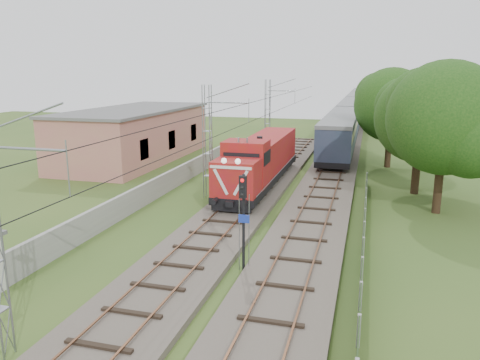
% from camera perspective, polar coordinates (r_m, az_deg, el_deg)
% --- Properties ---
extents(ground, '(140.00, 140.00, 0.00)m').
position_cam_1_polar(ground, '(22.32, -6.82, -10.50)').
color(ground, '#34531F').
rests_on(ground, ground).
extents(track_main, '(4.20, 70.00, 0.45)m').
position_cam_1_polar(track_main, '(28.43, -1.49, -4.74)').
color(track_main, '#6B6054').
rests_on(track_main, ground).
extents(track_side, '(4.20, 80.00, 0.45)m').
position_cam_1_polar(track_side, '(39.94, 10.89, 0.30)').
color(track_side, '#6B6054').
rests_on(track_side, ground).
extents(catenary, '(3.31, 70.00, 8.00)m').
position_cam_1_polar(catenary, '(33.08, -3.90, 4.67)').
color(catenary, gray).
rests_on(catenary, ground).
extents(boundary_wall, '(0.25, 40.00, 1.50)m').
position_cam_1_polar(boundary_wall, '(35.04, -9.31, -0.49)').
color(boundary_wall, '#9E9E99').
rests_on(boundary_wall, ground).
extents(station_building, '(8.40, 20.40, 5.22)m').
position_cam_1_polar(station_building, '(49.01, -12.62, 5.49)').
color(station_building, tan).
rests_on(station_building, ground).
extents(fence, '(0.12, 32.00, 1.20)m').
position_cam_1_polar(fence, '(23.40, 14.77, -8.13)').
color(fence, black).
rests_on(fence, ground).
extents(locomotive, '(2.92, 16.66, 4.23)m').
position_cam_1_polar(locomotive, '(36.19, 2.55, 2.45)').
color(locomotive, black).
rests_on(locomotive, ground).
extents(coach_rake, '(3.19, 95.06, 3.68)m').
position_cam_1_polar(coach_rake, '(88.01, 13.69, 8.71)').
color(coach_rake, black).
rests_on(coach_rake, ground).
extents(signal_post, '(0.50, 0.39, 4.55)m').
position_cam_1_polar(signal_post, '(20.60, 0.39, -3.19)').
color(signal_post, black).
rests_on(signal_post, ground).
extents(tree_a, '(6.87, 6.54, 8.91)m').
position_cam_1_polar(tree_a, '(36.28, 21.29, 6.96)').
color(tree_a, '#3E2B19').
rests_on(tree_a, ground).
extents(tree_b, '(7.44, 7.08, 9.64)m').
position_cam_1_polar(tree_b, '(31.63, 23.88, 6.78)').
color(tree_b, '#3E2B19').
rests_on(tree_b, ground).
extents(tree_c, '(7.15, 6.81, 9.27)m').
position_cam_1_polar(tree_c, '(45.80, 18.10, 8.60)').
color(tree_c, '#3E2B19').
rests_on(tree_c, ground).
extents(tree_d, '(6.76, 6.44, 8.76)m').
position_cam_1_polar(tree_d, '(67.41, 19.29, 9.52)').
color(tree_d, '#3E2B19').
rests_on(tree_d, ground).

